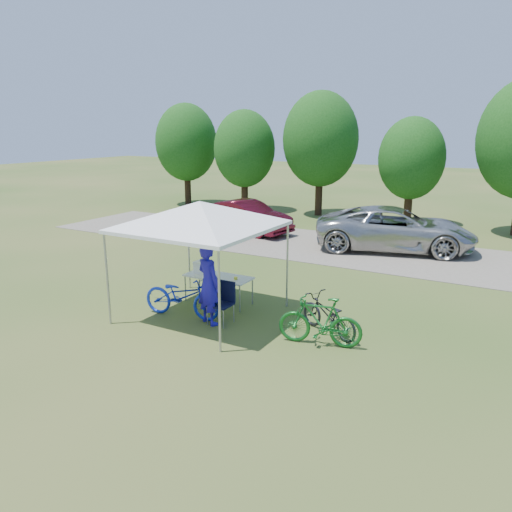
# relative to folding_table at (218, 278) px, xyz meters

# --- Properties ---
(ground) EXTENTS (100.00, 100.00, 0.00)m
(ground) POSITION_rel_folding_table_xyz_m (0.13, -0.89, -0.67)
(ground) COLOR #2D5119
(ground) RESTS_ON ground
(gravel_strip) EXTENTS (24.00, 5.00, 0.02)m
(gravel_strip) POSITION_rel_folding_table_xyz_m (0.13, 7.11, -0.66)
(gravel_strip) COLOR gray
(gravel_strip) RESTS_ON ground
(canopy) EXTENTS (4.53, 4.53, 3.00)m
(canopy) POSITION_rel_folding_table_xyz_m (0.13, -0.89, 1.98)
(canopy) COLOR #A5A5AA
(canopy) RESTS_ON ground
(treeline) EXTENTS (24.89, 4.28, 6.30)m
(treeline) POSITION_rel_folding_table_xyz_m (-0.16, 13.16, 2.87)
(treeline) COLOR #382314
(treeline) RESTS_ON ground
(folding_table) EXTENTS (1.73, 0.72, 0.71)m
(folding_table) POSITION_rel_folding_table_xyz_m (0.00, 0.00, 0.00)
(folding_table) COLOR white
(folding_table) RESTS_ON ground
(folding_chair) EXTENTS (0.49, 0.51, 0.96)m
(folding_chair) POSITION_rel_folding_table_xyz_m (0.82, -1.03, -0.10)
(folding_chair) COLOR black
(folding_chair) RESTS_ON ground
(cooler) EXTENTS (0.43, 0.29, 0.31)m
(cooler) POSITION_rel_folding_table_xyz_m (-0.47, 0.00, 0.20)
(cooler) COLOR white
(cooler) RESTS_ON folding_table
(ice_cream_cup) EXTENTS (0.09, 0.09, 0.07)m
(ice_cream_cup) POSITION_rel_folding_table_xyz_m (0.55, -0.05, 0.08)
(ice_cream_cup) COLOR yellow
(ice_cream_cup) RESTS_ON folding_table
(cyclist) EXTENTS (0.80, 0.67, 1.88)m
(cyclist) POSITION_rel_folding_table_xyz_m (0.58, -1.25, 0.27)
(cyclist) COLOR #1E15B0
(cyclist) RESTS_ON ground
(bike_blue) EXTENTS (2.02, 0.92, 1.03)m
(bike_blue) POSITION_rel_folding_table_xyz_m (-0.20, -1.24, -0.16)
(bike_blue) COLOR #1631C7
(bike_blue) RESTS_ON ground
(bike_green) EXTENTS (1.79, 0.84, 1.04)m
(bike_green) POSITION_rel_folding_table_xyz_m (3.22, -1.10, -0.15)
(bike_green) COLOR #166623
(bike_green) RESTS_ON ground
(bike_dark) EXTENTS (1.72, 1.22, 0.86)m
(bike_dark) POSITION_rel_folding_table_xyz_m (3.16, -0.49, -0.24)
(bike_dark) COLOR black
(bike_dark) RESTS_ON ground
(minivan) EXTENTS (6.07, 3.95, 1.55)m
(minivan) POSITION_rel_folding_table_xyz_m (2.44, 7.81, 0.13)
(minivan) COLOR #B5B4B0
(minivan) RESTS_ON gravel_strip
(sedan) EXTENTS (4.26, 2.18, 1.34)m
(sedan) POSITION_rel_folding_table_xyz_m (-3.80, 7.86, 0.02)
(sedan) COLOR #4B0C18
(sedan) RESTS_ON gravel_strip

